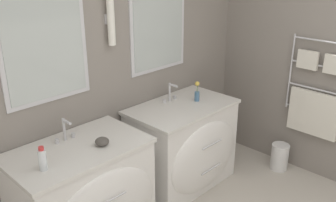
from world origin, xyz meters
name	(u,v)px	position (x,y,z in m)	size (l,w,h in m)	color
wall_back	(97,63)	(0.00, 2.00, 1.31)	(5.17, 0.14, 2.60)	gray
wall_right	(321,51)	(1.81, 0.88, 1.29)	(0.13, 3.95, 2.60)	gray
vanity_left	(85,196)	(-0.45, 1.61, 0.43)	(1.02, 0.69, 0.84)	white
vanity_right	(185,146)	(0.69, 1.61, 0.43)	(1.02, 0.69, 0.84)	white
faucet_left	(65,130)	(-0.45, 1.80, 0.92)	(0.17, 0.11, 0.18)	silver
faucet_right	(171,93)	(0.69, 1.80, 0.92)	(0.17, 0.11, 0.18)	silver
toiletry_bottle	(43,159)	(-0.78, 1.55, 0.92)	(0.05, 0.05, 0.17)	silver
amenity_bowl	(102,142)	(-0.31, 1.54, 0.87)	(0.10, 0.10, 0.06)	#4C4742
flower_vase	(197,93)	(0.87, 1.63, 0.92)	(0.05, 0.05, 0.20)	teal
waste_bin	(280,156)	(1.60, 1.07, 0.15)	(0.19, 0.19, 0.29)	silver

